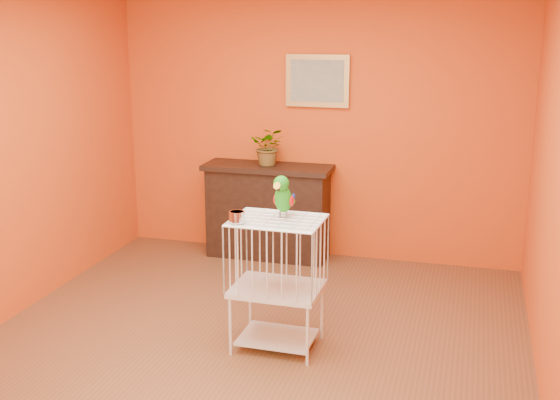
% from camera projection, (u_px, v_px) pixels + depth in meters
% --- Properties ---
extents(ground, '(4.50, 4.50, 0.00)m').
position_uv_depth(ground, '(247.00, 350.00, 5.09)').
color(ground, brown).
rests_on(ground, ground).
extents(room_shell, '(4.50, 4.50, 4.50)m').
position_uv_depth(room_shell, '(244.00, 134.00, 4.69)').
color(room_shell, '#C84612').
rests_on(room_shell, ground).
extents(console_cabinet, '(1.26, 0.45, 0.94)m').
position_uv_depth(console_cabinet, '(268.00, 211.00, 6.98)').
color(console_cabinet, black).
rests_on(console_cabinet, ground).
extents(potted_plant, '(0.38, 0.41, 0.29)m').
position_uv_depth(potted_plant, '(270.00, 150.00, 6.87)').
color(potted_plant, '#26722D').
rests_on(potted_plant, console_cabinet).
extents(framed_picture, '(0.62, 0.04, 0.50)m').
position_uv_depth(framed_picture, '(317.00, 81.00, 6.71)').
color(framed_picture, '#B78641').
rests_on(framed_picture, room_shell).
extents(birdcage, '(0.64, 0.49, 0.97)m').
position_uv_depth(birdcage, '(277.00, 282.00, 5.01)').
color(birdcage, silver).
rests_on(birdcage, ground).
extents(feed_cup, '(0.11, 0.11, 0.08)m').
position_uv_depth(feed_cup, '(237.00, 217.00, 4.80)').
color(feed_cup, silver).
rests_on(feed_cup, birdcage).
extents(parrot, '(0.16, 0.28, 0.31)m').
position_uv_depth(parrot, '(283.00, 196.00, 4.90)').
color(parrot, '#59544C').
rests_on(parrot, birdcage).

